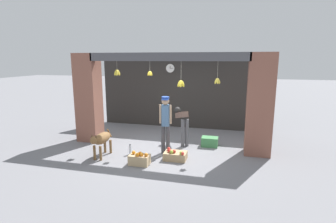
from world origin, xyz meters
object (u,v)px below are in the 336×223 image
Objects in this scene: shopkeeper at (165,120)px; water_bottle at (130,150)px; wall_clock at (170,68)px; dog at (101,139)px; fruit_crate_oranges at (139,159)px; produce_box_green at (210,142)px; fruit_crate_apples at (175,155)px; worker_stooping at (182,121)px.

shopkeeper is 5.49× the size of water_bottle.
shopkeeper is 3.31m from wall_clock.
fruit_crate_oranges is (1.19, -0.24, -0.36)m from dog.
dog is 2.16× the size of produce_box_green.
fruit_crate_oranges is 1.48× the size of wall_clock.
water_bottle is (-0.51, 0.61, -0.01)m from fruit_crate_oranges.
water_bottle is (-1.32, 0.05, 0.02)m from fruit_crate_apples.
water_bottle is (-0.94, -0.36, -0.83)m from shopkeeper.
fruit_crate_oranges is 4.49m from wall_clock.
dog reaches higher than fruit_crate_apples.
wall_clock is (-1.78, 2.04, 2.17)m from produce_box_green.
fruit_crate_oranges is 0.79m from water_bottle.
fruit_crate_apples is at bearing -2.36° from water_bottle.
fruit_crate_oranges is 1.04× the size of produce_box_green.
worker_stooping reaches higher than fruit_crate_apples.
fruit_crate_oranges is 2.48m from produce_box_green.
water_bottle is at bearing 129.92° from fruit_crate_oranges.
water_bottle is (-1.23, -1.29, -0.61)m from worker_stooping.
water_bottle is (0.68, 0.37, -0.37)m from dog.
water_bottle is (-2.11, -1.29, -0.01)m from produce_box_green.
fruit_crate_apples reaches higher than produce_box_green.
shopkeeper is 3.30× the size of produce_box_green.
produce_box_green is at bearing -48.93° from wall_clock.
shopkeeper is 1.34m from fruit_crate_oranges.
produce_box_green is (1.17, 0.93, -0.82)m from shopkeeper.
wall_clock is (-0.99, 3.38, 2.19)m from fruit_crate_apples.
water_bottle is 0.86× the size of wall_clock.
wall_clock reaches higher than produce_box_green.
fruit_crate_oranges reaches higher than fruit_crate_apples.
wall_clock reaches higher than fruit_crate_apples.
wall_clock reaches higher than shopkeeper.
worker_stooping is at bearing -114.21° from shopkeeper.
water_bottle is at bearing -165.86° from worker_stooping.
dog is 3.60× the size of water_bottle.
dog is 1.81× the size of fruit_crate_apples.
dog is at bearing 17.30° from shopkeeper.
worker_stooping is at bearing -66.24° from wall_clock.
produce_box_green is at bearing -32.01° from worker_stooping.
produce_box_green is (0.88, 0.00, -0.61)m from worker_stooping.
water_bottle is at bearing 119.35° from dog.
fruit_crate_apples is 1.33m from water_bottle.
dog is 3.08× the size of wall_clock.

